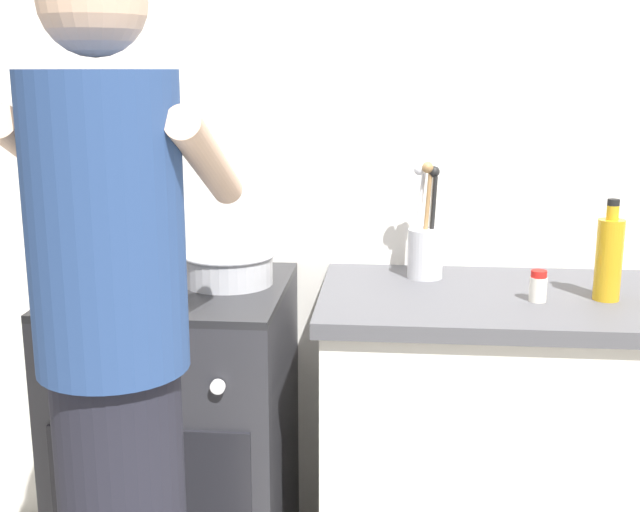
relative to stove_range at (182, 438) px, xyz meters
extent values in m
cube|color=silver|center=(0.55, 0.35, 0.80)|extent=(3.20, 0.10, 2.50)
cube|color=silver|center=(0.90, 0.00, -0.02)|extent=(0.96, 0.56, 0.86)
cube|color=#4C4C51|center=(0.90, 0.00, 0.43)|extent=(1.00, 0.60, 0.04)
cube|color=#2D2D33|center=(0.00, 0.00, -0.01)|extent=(0.60, 0.60, 0.88)
cube|color=#232326|center=(0.00, 0.00, 0.44)|extent=(0.60, 0.60, 0.02)
cube|color=black|center=(0.00, -0.30, -0.03)|extent=(0.51, 0.01, 0.40)
cylinder|color=silver|center=(-0.18, -0.31, 0.29)|extent=(0.04, 0.01, 0.04)
cylinder|color=silver|center=(0.00, -0.31, 0.29)|extent=(0.04, 0.01, 0.04)
cylinder|color=silver|center=(0.18, -0.31, 0.29)|extent=(0.04, 0.01, 0.04)
cylinder|color=#38383D|center=(-0.14, 0.03, 0.51)|extent=(0.21, 0.21, 0.12)
cube|color=black|center=(-0.26, 0.03, 0.56)|extent=(0.04, 0.02, 0.01)
cube|color=black|center=(-0.02, 0.03, 0.56)|extent=(0.04, 0.02, 0.01)
cylinder|color=#B7B7BC|center=(0.14, 0.04, 0.49)|extent=(0.24, 0.24, 0.09)
torus|color=#B7B7BC|center=(0.14, 0.04, 0.53)|extent=(0.26, 0.26, 0.01)
cylinder|color=silver|center=(0.68, 0.16, 0.52)|extent=(0.10, 0.10, 0.14)
cylinder|color=silver|center=(0.66, 0.17, 0.61)|extent=(0.04, 0.06, 0.28)
sphere|color=silver|center=(0.66, 0.17, 0.76)|extent=(0.03, 0.03, 0.03)
cylinder|color=white|center=(0.70, 0.18, 0.60)|extent=(0.03, 0.02, 0.28)
sphere|color=white|center=(0.70, 0.18, 0.76)|extent=(0.03, 0.03, 0.03)
cylinder|color=#9E7547|center=(0.68, 0.16, 0.61)|extent=(0.03, 0.02, 0.29)
sphere|color=#9E7547|center=(0.68, 0.16, 0.76)|extent=(0.03, 0.03, 0.03)
cylinder|color=black|center=(0.70, 0.17, 0.60)|extent=(0.02, 0.03, 0.28)
sphere|color=black|center=(0.70, 0.17, 0.75)|extent=(0.03, 0.03, 0.03)
cylinder|color=silver|center=(0.96, -0.06, 0.48)|extent=(0.04, 0.04, 0.06)
cylinder|color=red|center=(0.96, -0.06, 0.52)|extent=(0.04, 0.04, 0.02)
cylinder|color=gold|center=(1.14, -0.03, 0.55)|extent=(0.07, 0.07, 0.21)
cylinder|color=gold|center=(1.14, -0.03, 0.68)|extent=(0.03, 0.03, 0.04)
cylinder|color=black|center=(1.14, -0.03, 0.70)|extent=(0.03, 0.03, 0.02)
cylinder|color=navy|center=(0.04, -0.61, 0.74)|extent=(0.30, 0.30, 0.58)
sphere|color=#D3AA8C|center=(0.04, -0.61, 1.15)|extent=(0.20, 0.20, 0.20)
cylinder|color=#D3AA8C|center=(-0.13, -0.47, 0.85)|extent=(0.07, 0.41, 0.24)
cylinder|color=#D3AA8C|center=(0.21, -0.47, 0.85)|extent=(0.07, 0.41, 0.24)
camera|label=1|loc=(0.59, -2.09, 1.03)|focal=45.37mm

